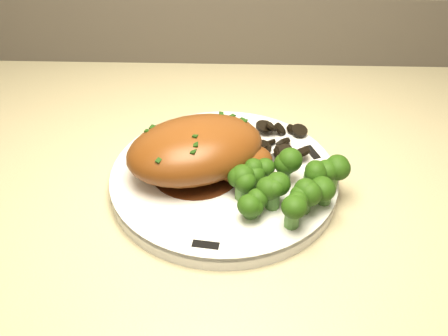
{
  "coord_description": "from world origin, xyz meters",
  "views": [
    {
      "loc": [
        0.55,
        1.09,
        1.35
      ],
      "look_at": [
        0.53,
        1.65,
        0.9
      ],
      "focal_mm": 45.0,
      "sensor_mm": 36.0,
      "label": 1
    }
  ],
  "objects": [
    {
      "name": "plate",
      "position": [
        0.53,
        1.65,
        0.88
      ],
      "size": [
        0.3,
        0.3,
        0.02
      ],
      "primitive_type": "cylinder",
      "rotation": [
        0.0,
        0.0,
        0.03
      ],
      "color": "silver",
      "rests_on": "counter"
    },
    {
      "name": "rim_accent_2",
      "position": [
        0.52,
        1.52,
        0.89
      ],
      "size": [
        0.03,
        0.01,
        0.0
      ],
      "primitive_type": "cube",
      "rotation": [
        0.0,
        0.0,
        6.15
      ],
      "color": "black",
      "rests_on": "plate"
    },
    {
      "name": "chicken_breast",
      "position": [
        0.5,
        1.65,
        0.92
      ],
      "size": [
        0.21,
        0.18,
        0.07
      ],
      "rotation": [
        0.0,
        0.0,
        0.39
      ],
      "color": "brown",
      "rests_on": "plate"
    },
    {
      "name": "mushroom_pile",
      "position": [
        0.59,
        1.71,
        0.9
      ],
      "size": [
        0.1,
        0.08,
        0.03
      ],
      "color": "black",
      "rests_on": "plate"
    },
    {
      "name": "rim_accent_1",
      "position": [
        0.43,
        1.72,
        0.89
      ],
      "size": [
        0.03,
        0.03,
        0.0
      ],
      "primitive_type": "cube",
      "rotation": [
        0.0,
        0.0,
        4.06
      ],
      "color": "black",
      "rests_on": "plate"
    },
    {
      "name": "broccoli_florets",
      "position": [
        0.61,
        1.6,
        0.91
      ],
      "size": [
        0.14,
        0.1,
        0.04
      ],
      "rotation": [
        0.0,
        0.0,
        -0.4
      ],
      "color": "#4E8136",
      "rests_on": "plate"
    },
    {
      "name": "gravy_pool",
      "position": [
        0.5,
        1.65,
        0.89
      ],
      "size": [
        0.12,
        0.12,
        0.0
      ],
      "primitive_type": "cylinder",
      "color": "#3C1A0A",
      "rests_on": "plate"
    },
    {
      "name": "rim_accent_0",
      "position": [
        0.65,
        1.7,
        0.89
      ],
      "size": [
        0.02,
        0.03,
        0.0
      ],
      "primitive_type": "cube",
      "rotation": [
        0.0,
        0.0,
        1.96
      ],
      "color": "black",
      "rests_on": "plate"
    }
  ]
}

